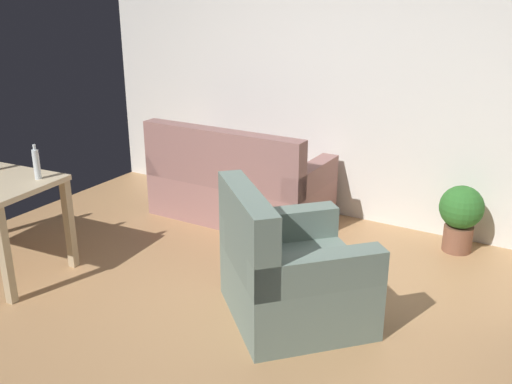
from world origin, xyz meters
TOP-DOWN VIEW (x-y plane):
  - ground_plane at (0.00, 0.00)m, footprint 5.20×4.40m
  - wall_rear at (0.00, 2.20)m, footprint 5.20×0.10m
  - couch at (-0.74, 1.59)m, footprint 1.62×0.84m
  - potted_plant at (1.24, 1.90)m, footprint 0.36×0.36m
  - armchair at (0.48, 0.27)m, footprint 1.23×1.23m
  - bottle_clear at (-1.42, -0.09)m, footprint 0.05×0.05m

SIDE VIEW (x-z plane):
  - ground_plane at x=0.00m, z-range -0.02..0.00m
  - couch at x=-0.74m, z-range -0.15..0.77m
  - armchair at x=0.48m, z-range -0.14..0.78m
  - potted_plant at x=1.24m, z-range 0.05..0.62m
  - bottle_clear at x=-1.42m, z-range 0.74..1.01m
  - wall_rear at x=0.00m, z-range 0.00..2.70m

